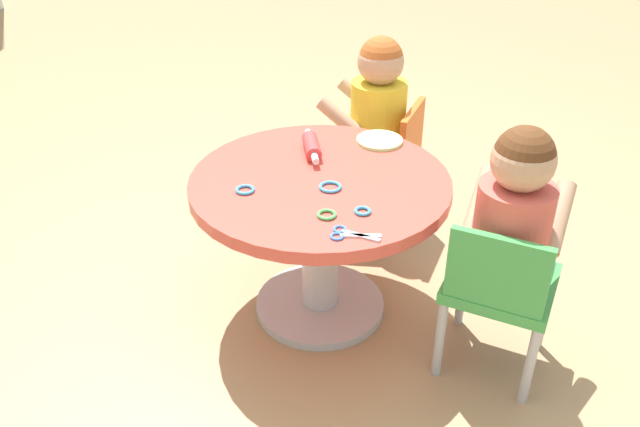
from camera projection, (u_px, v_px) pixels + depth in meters
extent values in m
plane|color=tan|center=(320.00, 307.00, 2.27)|extent=(10.00, 10.00, 0.00)
cylinder|color=silver|center=(320.00, 304.00, 2.26)|extent=(0.44, 0.44, 0.03)
cylinder|color=silver|center=(320.00, 252.00, 2.15)|extent=(0.12, 0.12, 0.47)
cylinder|color=#D84C3F|center=(320.00, 184.00, 2.01)|extent=(0.81, 0.81, 0.04)
cylinder|color=#B7B7BC|center=(545.00, 311.00, 2.03)|extent=(0.03, 0.03, 0.28)
cylinder|color=#B7B7BC|center=(463.00, 289.00, 2.13)|extent=(0.03, 0.03, 0.28)
cylinder|color=#B7B7BC|center=(530.00, 366.00, 1.83)|extent=(0.03, 0.03, 0.28)
cylinder|color=#B7B7BC|center=(440.00, 338.00, 1.93)|extent=(0.03, 0.03, 0.28)
cube|color=green|center=(501.00, 283.00, 1.90)|extent=(0.39, 0.39, 0.04)
cube|color=green|center=(497.00, 273.00, 1.73)|extent=(0.13, 0.26, 0.22)
cube|color=#3F4772|center=(501.00, 282.00, 1.90)|extent=(0.36, 0.35, 0.04)
cylinder|color=#D8594C|center=(510.00, 234.00, 1.81)|extent=(0.21, 0.21, 0.30)
sphere|color=tan|center=(523.00, 160.00, 1.69)|extent=(0.17, 0.17, 0.17)
sphere|color=#593319|center=(524.00, 156.00, 1.68)|extent=(0.16, 0.16, 0.16)
cylinder|color=tan|center=(558.00, 218.00, 1.83)|extent=(0.22, 0.14, 0.17)
cylinder|color=tan|center=(480.00, 201.00, 1.91)|extent=(0.22, 0.14, 0.17)
cylinder|color=#B7B7BC|center=(355.00, 175.00, 2.80)|extent=(0.03, 0.03, 0.28)
cylinder|color=#B7B7BC|center=(333.00, 204.00, 2.60)|extent=(0.03, 0.03, 0.28)
cylinder|color=#B7B7BC|center=(414.00, 187.00, 2.72)|extent=(0.03, 0.03, 0.28)
cylinder|color=#B7B7BC|center=(396.00, 217.00, 2.51)|extent=(0.03, 0.03, 0.28)
cube|color=orange|center=(376.00, 160.00, 2.57)|extent=(0.38, 0.38, 0.04)
cube|color=orange|center=(411.00, 136.00, 2.46)|extent=(0.26, 0.12, 0.22)
cube|color=#3F4772|center=(376.00, 160.00, 2.57)|extent=(0.34, 0.35, 0.04)
cylinder|color=yellow|center=(378.00, 120.00, 2.48)|extent=(0.21, 0.21, 0.30)
sphere|color=tan|center=(381.00, 62.00, 2.37)|extent=(0.17, 0.17, 0.17)
sphere|color=#B25926|center=(381.00, 58.00, 2.36)|extent=(0.16, 0.16, 0.16)
cylinder|color=tan|center=(363.00, 100.00, 2.59)|extent=(0.13, 0.22, 0.17)
cylinder|color=tan|center=(343.00, 121.00, 2.42)|extent=(0.13, 0.22, 0.17)
cylinder|color=#D83F3F|center=(312.00, 146.00, 2.14)|extent=(0.15, 0.07, 0.05)
cylinder|color=white|center=(309.00, 134.00, 2.22)|extent=(0.05, 0.03, 0.02)
cylinder|color=white|center=(315.00, 159.00, 2.06)|extent=(0.05, 0.03, 0.02)
cube|color=silver|center=(361.00, 236.00, 1.72)|extent=(0.01, 0.11, 0.01)
cube|color=silver|center=(361.00, 236.00, 1.72)|extent=(0.06, 0.11, 0.01)
torus|color=#3F72CC|center=(337.00, 237.00, 1.72)|extent=(0.04, 0.04, 0.01)
torus|color=#3F72CC|center=(340.00, 229.00, 1.75)|extent=(0.04, 0.04, 0.01)
cylinder|color=#B2E58C|center=(380.00, 140.00, 2.22)|extent=(0.16, 0.16, 0.01)
torus|color=#3F99D8|center=(330.00, 187.00, 1.94)|extent=(0.07, 0.07, 0.01)
torus|color=#3F99D8|center=(363.00, 211.00, 1.83)|extent=(0.05, 0.05, 0.01)
torus|color=#3F99D8|center=(245.00, 190.00, 1.93)|extent=(0.06, 0.06, 0.01)
torus|color=#4CB259|center=(327.00, 215.00, 1.81)|extent=(0.06, 0.06, 0.01)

